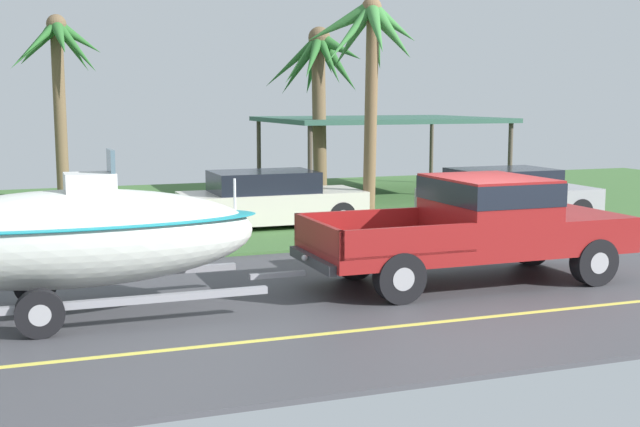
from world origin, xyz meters
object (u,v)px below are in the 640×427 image
parked_sedan_near (270,200)px  palm_tree_mid (57,59)px  pickup_truck_towing (486,223)px  parked_sedan_far (507,197)px  boat_on_trailer (71,238)px  palm_tree_near_left (318,74)px  carport_awning (379,121)px  palm_tree_near_right (370,50)px

parked_sedan_near → palm_tree_mid: 9.47m
pickup_truck_towing → palm_tree_mid: (-6.05, 14.57, 3.27)m
parked_sedan_near → parked_sedan_far: 5.92m
parked_sedan_near → parked_sedan_far: (5.76, -1.38, 0.00)m
parked_sedan_far → boat_on_trailer: bearing=-152.7°
palm_tree_near_left → boat_on_trailer: bearing=-126.0°
boat_on_trailer → parked_sedan_far: (10.83, 5.58, -0.47)m
boat_on_trailer → parked_sedan_near: (5.07, 6.96, -0.48)m
palm_tree_mid → parked_sedan_far: bearing=-41.7°
parked_sedan_near → carport_awning: 7.69m
palm_tree_mid → boat_on_trailer: bearing=-92.9°
palm_tree_near_right → palm_tree_mid: 10.57m
parked_sedan_far → palm_tree_mid: 13.99m
palm_tree_near_right → boat_on_trailer: bearing=-139.3°
parked_sedan_near → palm_tree_mid: size_ratio=0.78×
parked_sedan_far → palm_tree_near_right: palm_tree_near_right is taller
pickup_truck_towing → palm_tree_near_left: size_ratio=1.12×
pickup_truck_towing → parked_sedan_near: pickup_truck_towing is taller
pickup_truck_towing → palm_tree_near_right: (0.62, 6.39, 3.25)m
palm_tree_near_left → palm_tree_near_right: bearing=-92.8°
boat_on_trailer → parked_sedan_near: 8.63m
pickup_truck_towing → carport_awning: carport_awning is taller
parked_sedan_near → palm_tree_mid: bearing=119.7°
boat_on_trailer → parked_sedan_far: bearing=27.3°
palm_tree_near_right → parked_sedan_far: bearing=-13.2°
parked_sedan_near → palm_tree_mid: palm_tree_mid is taller
boat_on_trailer → palm_tree_mid: 14.93m
pickup_truck_towing → palm_tree_near_right: bearing=84.4°
carport_awning → palm_tree_near_right: bearing=-116.3°
parked_sedan_near → palm_tree_near_right: bearing=-13.9°
boat_on_trailer → palm_tree_near_left: (7.61, 10.47, 2.64)m
parked_sedan_near → carport_awning: (5.27, 5.33, 1.72)m
boat_on_trailer → palm_tree_near_right: (7.41, 6.39, 3.11)m
pickup_truck_towing → boat_on_trailer: boat_on_trailer is taller
parked_sedan_near → boat_on_trailer: bearing=-126.1°
palm_tree_near_right → pickup_truck_towing: bearing=-95.6°
parked_sedan_far → palm_tree_near_right: 5.02m
boat_on_trailer → palm_tree_near_left: palm_tree_near_left is taller
carport_awning → pickup_truck_towing: bearing=-106.1°
pickup_truck_towing → palm_tree_near_right: palm_tree_near_right is taller
parked_sedan_near → parked_sedan_far: size_ratio=1.01×
boat_on_trailer → palm_tree_near_right: palm_tree_near_right is taller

